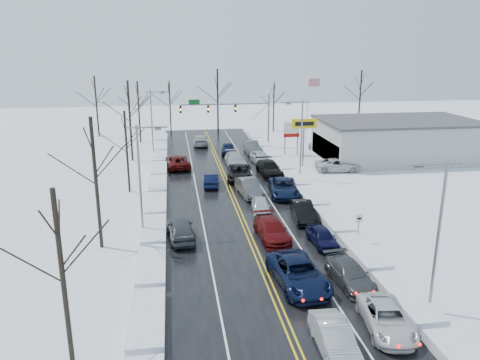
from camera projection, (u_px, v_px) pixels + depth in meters
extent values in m
plane|color=silver|center=(239.00, 213.00, 43.04)|extent=(160.00, 160.00, 0.00)
cube|color=black|center=(236.00, 205.00, 44.94)|extent=(14.00, 84.00, 0.01)
cube|color=silver|center=(156.00, 209.00, 43.88)|extent=(1.92, 72.00, 0.64)
cube|color=silver|center=(313.00, 202.00, 46.00)|extent=(1.92, 72.00, 0.64)
cylinder|color=slate|center=(269.00, 120.00, 69.70)|extent=(0.24, 0.24, 8.00)
cylinder|color=slate|center=(225.00, 104.00, 68.10)|extent=(13.00, 0.18, 0.18)
cylinder|color=slate|center=(261.00, 111.00, 69.14)|extent=(2.33, 0.10, 2.33)
cube|color=#0C591E|center=(194.00, 102.00, 67.36)|extent=(1.60, 0.08, 0.70)
cube|color=black|center=(235.00, 108.00, 68.49)|extent=(0.32, 0.25, 1.05)
sphere|color=#3F0705|center=(236.00, 107.00, 68.25)|extent=(0.20, 0.20, 0.20)
sphere|color=orange|center=(236.00, 109.00, 68.34)|extent=(0.22, 0.22, 0.22)
sphere|color=black|center=(236.00, 111.00, 68.42)|extent=(0.20, 0.20, 0.20)
cube|color=black|center=(208.00, 109.00, 67.93)|extent=(0.32, 0.25, 1.05)
sphere|color=#3F0705|center=(208.00, 107.00, 67.69)|extent=(0.20, 0.20, 0.20)
sphere|color=orange|center=(208.00, 109.00, 67.78)|extent=(0.22, 0.22, 0.22)
sphere|color=black|center=(208.00, 111.00, 67.86)|extent=(0.20, 0.20, 0.20)
cube|color=black|center=(181.00, 110.00, 67.37)|extent=(0.32, 0.25, 1.05)
sphere|color=#3F0705|center=(180.00, 108.00, 67.14)|extent=(0.20, 0.20, 0.20)
sphere|color=orange|center=(181.00, 110.00, 67.22)|extent=(0.22, 0.22, 0.22)
sphere|color=black|center=(181.00, 112.00, 67.30)|extent=(0.20, 0.20, 0.20)
cylinder|color=slate|center=(303.00, 144.00, 58.92)|extent=(0.20, 0.20, 5.60)
cube|color=yellow|center=(304.00, 124.00, 58.19)|extent=(3.20, 0.30, 1.20)
cube|color=black|center=(305.00, 124.00, 58.03)|extent=(2.40, 0.04, 0.50)
cylinder|color=slate|center=(285.00, 141.00, 64.72)|extent=(0.16, 0.16, 4.00)
cylinder|color=slate|center=(298.00, 141.00, 64.97)|extent=(0.16, 0.16, 4.00)
cube|color=white|center=(292.00, 124.00, 64.20)|extent=(2.20, 0.22, 0.70)
cube|color=white|center=(292.00, 130.00, 64.42)|extent=(2.20, 0.22, 0.70)
cube|color=#A00F0C|center=(291.00, 135.00, 64.62)|extent=(2.20, 0.22, 0.50)
cylinder|color=slate|center=(358.00, 229.00, 36.27)|extent=(0.08, 0.08, 2.20)
cube|color=white|center=(359.00, 218.00, 36.02)|extent=(0.55, 0.05, 0.70)
cube|color=black|center=(360.00, 219.00, 35.99)|extent=(0.35, 0.02, 0.15)
cylinder|color=silver|center=(307.00, 111.00, 72.23)|extent=(0.14, 0.14, 10.00)
cube|color=#A3A39E|center=(397.00, 140.00, 62.79)|extent=(20.00, 12.00, 5.00)
cube|color=#262628|center=(325.00, 149.00, 61.65)|extent=(0.10, 11.00, 2.80)
cube|color=#3F3F42|center=(398.00, 121.00, 62.05)|extent=(20.40, 12.40, 0.30)
cylinder|color=slate|center=(438.00, 240.00, 25.87)|extent=(0.18, 0.18, 9.00)
cylinder|color=slate|center=(433.00, 165.00, 24.55)|extent=(3.20, 0.12, 0.12)
cube|color=slate|center=(419.00, 168.00, 24.48)|extent=(0.50, 0.25, 0.18)
cylinder|color=slate|center=(301.00, 141.00, 52.46)|extent=(0.18, 0.18, 9.00)
cylinder|color=slate|center=(296.00, 102.00, 51.15)|extent=(3.20, 0.12, 0.12)
cube|color=slate|center=(288.00, 104.00, 51.08)|extent=(0.50, 0.25, 0.18)
cylinder|color=slate|center=(140.00, 182.00, 36.79)|extent=(0.18, 0.18, 9.00)
cylinder|color=slate|center=(147.00, 127.00, 35.70)|extent=(3.20, 0.12, 0.12)
cube|color=slate|center=(158.00, 129.00, 35.86)|extent=(0.50, 0.25, 0.18)
cylinder|color=slate|center=(152.00, 124.00, 63.39)|extent=(0.18, 0.18, 9.00)
cylinder|color=slate|center=(156.00, 92.00, 62.30)|extent=(3.20, 0.12, 0.12)
cube|color=slate|center=(162.00, 93.00, 62.45)|extent=(0.50, 0.25, 0.18)
cylinder|color=#2D231C|center=(63.00, 282.00, 21.25)|extent=(0.24, 0.24, 9.00)
cylinder|color=#2D231C|center=(96.00, 184.00, 34.33)|extent=(0.27, 0.27, 10.00)
cylinder|color=#2D231C|center=(127.00, 152.00, 47.98)|extent=(0.23, 0.23, 8.50)
cylinder|color=#2D231C|center=(130.00, 121.00, 60.90)|extent=(0.28, 0.28, 10.50)
cylinder|color=#2D231C|center=(139.00, 112.00, 72.50)|extent=(0.25, 0.25, 9.50)
cylinder|color=#2D231C|center=(97.00, 107.00, 77.12)|extent=(0.27, 0.27, 10.00)
cylinder|color=#2D231C|center=(170.00, 107.00, 79.89)|extent=(0.24, 0.24, 9.00)
cylinder|color=#2D231C|center=(218.00, 102.00, 78.83)|extent=(0.29, 0.29, 11.00)
cylinder|color=#2D231C|center=(274.00, 107.00, 82.00)|extent=(0.23, 0.23, 8.50)
cylinder|color=#2D231C|center=(360.00, 100.00, 84.42)|extent=(0.28, 0.28, 10.50)
imported|color=#B0B2B9|center=(334.00, 352.00, 23.58)|extent=(1.69, 4.60, 1.50)
imported|color=#0B1432|center=(298.00, 285.00, 30.06)|extent=(3.38, 6.41, 1.72)
imported|color=#540B0C|center=(272.00, 239.00, 37.25)|extent=(2.42, 5.46, 1.56)
imported|color=silver|center=(261.00, 213.00, 42.92)|extent=(2.04, 4.13, 1.36)
imported|color=#45474A|center=(249.00, 195.00, 47.96)|extent=(2.39, 5.36, 1.71)
imported|color=black|center=(239.00, 180.00, 53.52)|extent=(3.45, 6.16, 1.63)
imported|color=#ABADB3|center=(235.00, 166.00, 59.39)|extent=(2.45, 5.81, 1.67)
imported|color=black|center=(228.00, 154.00, 65.93)|extent=(2.41, 4.74, 1.55)
imported|color=silver|center=(386.00, 329.00, 25.40)|extent=(2.89, 5.19, 1.37)
imported|color=#3E4043|center=(349.00, 284.00, 30.24)|extent=(2.39, 5.05, 1.42)
imported|color=black|center=(322.00, 245.00, 36.09)|extent=(1.83, 4.13, 1.38)
imported|color=black|center=(302.00, 220.00, 41.29)|extent=(2.17, 4.95, 1.58)
imported|color=black|center=(283.00, 195.00, 47.98)|extent=(3.46, 6.26, 1.66)
imported|color=black|center=(269.00, 175.00, 55.30)|extent=(2.60, 5.88, 1.68)
imported|color=#BDBDBF|center=(261.00, 164.00, 60.63)|extent=(2.43, 5.02, 1.65)
imported|color=#46484B|center=(252.00, 153.00, 66.37)|extent=(1.90, 5.25, 1.72)
imported|color=black|center=(212.00, 186.00, 51.08)|extent=(2.07, 4.51, 1.43)
imported|color=#4E0D0A|center=(178.00, 168.00, 58.57)|extent=(3.21, 6.04, 1.62)
imported|color=#A7AAAF|center=(201.00, 145.00, 71.78)|extent=(2.54, 5.71, 1.63)
imported|color=#3E4043|center=(181.00, 239.00, 37.11)|extent=(2.39, 5.11, 1.69)
imported|color=silver|center=(338.00, 171.00, 57.08)|extent=(5.76, 3.12, 1.53)
imported|color=silver|center=(349.00, 162.00, 61.29)|extent=(2.73, 5.74, 1.62)
imported|color=#A4A8AC|center=(319.00, 152.00, 67.27)|extent=(2.31, 5.07, 1.69)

